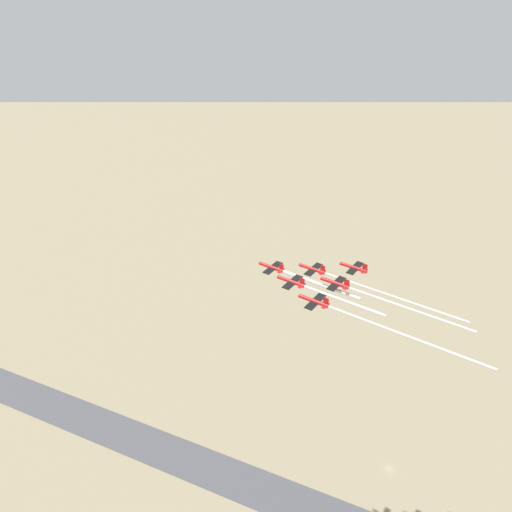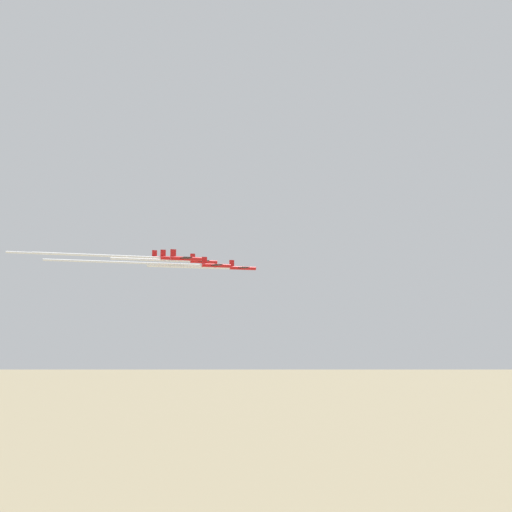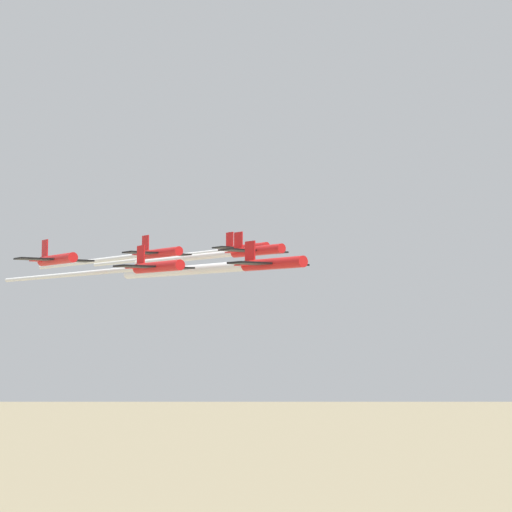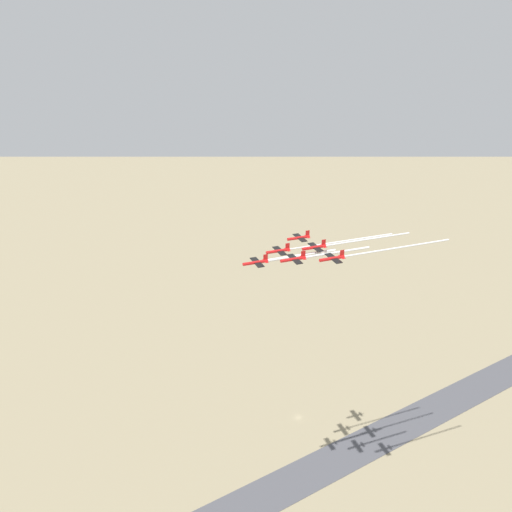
% 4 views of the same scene
% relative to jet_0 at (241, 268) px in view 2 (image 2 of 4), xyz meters
% --- Properties ---
extents(jet_0, '(10.62, 10.98, 3.68)m').
position_rel_jet_0_xyz_m(jet_0, '(0.00, 0.00, 0.00)').
color(jet_0, red).
extents(jet_1, '(10.62, 10.98, 3.68)m').
position_rel_jet_0_xyz_m(jet_1, '(-10.65, -11.34, 2.73)').
color(jet_1, red).
extents(jet_2, '(10.62, 10.98, 3.68)m').
position_rel_jet_0_xyz_m(jet_2, '(4.74, -14.82, -0.04)').
color(jet_2, red).
extents(jet_3, '(10.62, 10.98, 3.68)m').
position_rel_jet_0_xyz_m(jet_3, '(-21.29, -22.69, 4.31)').
color(jet_3, red).
extents(jet_4, '(10.62, 10.98, 3.68)m').
position_rel_jet_0_xyz_m(jet_4, '(-5.90, -26.16, 2.83)').
color(jet_4, red).
extents(jet_5, '(10.62, 10.98, 3.68)m').
position_rel_jet_0_xyz_m(jet_5, '(9.49, -29.63, 1.27)').
color(jet_5, red).
extents(smoke_trail_0, '(8.24, 31.14, 1.31)m').
position_rel_jet_0_xyz_m(smoke_trail_0, '(-4.59, -20.34, -0.05)').
color(smoke_trail_0, white).
extents(smoke_trail_1, '(7.57, 29.67, 0.94)m').
position_rel_jet_0_xyz_m(smoke_trail_1, '(-15.08, -30.99, 2.67)').
color(smoke_trail_1, white).
extents(smoke_trail_2, '(12.32, 51.74, 0.70)m').
position_rel_jet_0_xyz_m(smoke_trail_2, '(-2.19, -45.52, -0.09)').
color(smoke_trail_2, white).
extents(smoke_trail_3, '(12.15, 50.74, 0.75)m').
position_rel_jet_0_xyz_m(smoke_trail_3, '(-28.11, -52.89, 4.26)').
color(smoke_trail_3, white).
extents(smoke_trail_4, '(10.21, 42.06, 0.77)m').
position_rel_jet_0_xyz_m(smoke_trail_4, '(-11.74, -52.02, 2.78)').
color(smoke_trail_4, white).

